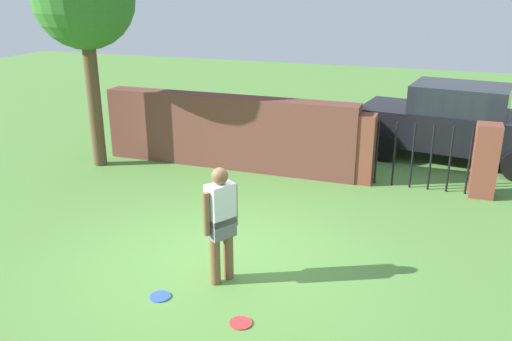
% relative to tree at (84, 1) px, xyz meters
% --- Properties ---
extents(ground_plane, '(40.00, 40.00, 0.00)m').
position_rel_tree_xyz_m(ground_plane, '(4.24, -3.12, -3.48)').
color(ground_plane, '#568C3D').
extents(brick_wall, '(5.63, 0.50, 1.57)m').
position_rel_tree_xyz_m(brick_wall, '(2.74, 0.83, -2.69)').
color(brick_wall, brown).
rests_on(brick_wall, ground).
extents(tree, '(2.05, 2.05, 4.56)m').
position_rel_tree_xyz_m(tree, '(0.00, 0.00, 0.00)').
color(tree, brown).
rests_on(tree, ground).
extents(person, '(0.37, 0.48, 1.62)m').
position_rel_tree_xyz_m(person, '(4.48, -3.63, -2.58)').
color(person, brown).
rests_on(person, ground).
extents(fence_gate, '(2.70, 0.44, 1.40)m').
position_rel_tree_xyz_m(fence_gate, '(6.79, 0.83, -2.78)').
color(fence_gate, brown).
rests_on(fence_gate, ground).
extents(car, '(4.40, 2.39, 1.72)m').
position_rel_tree_xyz_m(car, '(7.41, 2.99, -2.62)').
color(car, black).
rests_on(car, ground).
extents(frisbee_red, '(0.27, 0.27, 0.02)m').
position_rel_tree_xyz_m(frisbee_red, '(5.07, -4.46, -3.47)').
color(frisbee_red, red).
rests_on(frisbee_red, ground).
extents(frisbee_blue, '(0.27, 0.27, 0.02)m').
position_rel_tree_xyz_m(frisbee_blue, '(3.89, -4.28, -3.47)').
color(frisbee_blue, blue).
rests_on(frisbee_blue, ground).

